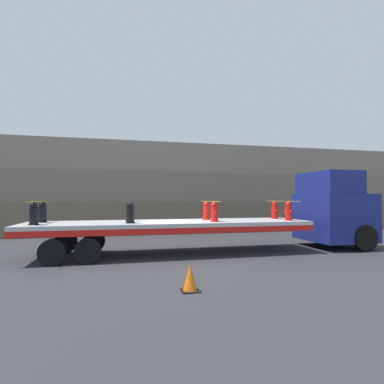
% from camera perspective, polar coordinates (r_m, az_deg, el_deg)
% --- Properties ---
extents(ground_plane, '(120.00, 120.00, 0.00)m').
position_cam_1_polar(ground_plane, '(11.37, -3.97, -11.65)').
color(ground_plane, '#2D2D30').
extents(rock_cliff, '(60.00, 3.30, 5.44)m').
position_cam_1_polar(rock_cliff, '(18.93, -7.79, 0.71)').
color(rock_cliff, '#665B4C').
rests_on(rock_cliff, ground_plane).
extents(truck_cab, '(2.38, 2.71, 3.17)m').
position_cam_1_polar(truck_cab, '(14.18, 25.51, -3.09)').
color(truck_cab, navy).
rests_on(truck_cab, ground_plane).
extents(flatbed_trailer, '(10.30, 2.57, 1.20)m').
position_cam_1_polar(flatbed_trailer, '(11.16, -6.95, -6.68)').
color(flatbed_trailer, '#B2B2B7').
rests_on(flatbed_trailer, ground_plane).
extents(fire_hydrant_black_near_0, '(0.33, 0.50, 0.74)m').
position_cam_1_polar(fire_hydrant_black_near_0, '(10.86, -27.92, -3.69)').
color(fire_hydrant_black_near_0, black).
rests_on(fire_hydrant_black_near_0, flatbed_trailer).
extents(fire_hydrant_black_far_0, '(0.33, 0.50, 0.74)m').
position_cam_1_polar(fire_hydrant_black_far_0, '(11.91, -26.60, -3.49)').
color(fire_hydrant_black_far_0, black).
rests_on(fire_hydrant_black_far_0, flatbed_trailer).
extents(fire_hydrant_black_near_1, '(0.33, 0.50, 0.74)m').
position_cam_1_polar(fire_hydrant_black_near_1, '(10.51, -11.67, -3.91)').
color(fire_hydrant_black_near_1, black).
rests_on(fire_hydrant_black_near_1, flatbed_trailer).
extents(fire_hydrant_black_far_1, '(0.33, 0.50, 0.74)m').
position_cam_1_polar(fire_hydrant_black_far_1, '(11.60, -11.83, -3.67)').
color(fire_hydrant_black_far_1, black).
rests_on(fire_hydrant_black_far_1, flatbed_trailer).
extents(fire_hydrant_red_near_2, '(0.33, 0.50, 0.74)m').
position_cam_1_polar(fire_hydrant_red_near_2, '(11.03, 4.32, -3.82)').
color(fire_hydrant_red_near_2, red).
rests_on(fire_hydrant_red_near_2, flatbed_trailer).
extents(fire_hydrant_red_far_2, '(0.33, 0.50, 0.74)m').
position_cam_1_polar(fire_hydrant_red_far_2, '(12.07, 2.75, -3.61)').
color(fire_hydrant_red_far_2, red).
rests_on(fire_hydrant_red_far_2, flatbed_trailer).
extents(fire_hydrant_red_near_3, '(0.33, 0.50, 0.74)m').
position_cam_1_polar(fire_hydrant_red_near_3, '(12.29, 17.95, -3.50)').
color(fire_hydrant_red_near_3, red).
rests_on(fire_hydrant_red_near_3, flatbed_trailer).
extents(fire_hydrant_red_far_3, '(0.33, 0.50, 0.74)m').
position_cam_1_polar(fire_hydrant_red_far_3, '(13.23, 15.50, -3.37)').
color(fire_hydrant_red_far_3, red).
rests_on(fire_hydrant_red_far_3, flatbed_trailer).
extents(cargo_strap_rear, '(0.05, 2.67, 0.01)m').
position_cam_1_polar(cargo_strap_rear, '(11.38, -27.21, -1.62)').
color(cargo_strap_rear, yellow).
rests_on(cargo_strap_rear, fire_hydrant_black_near_0).
extents(cargo_strap_middle, '(0.05, 2.67, 0.01)m').
position_cam_1_polar(cargo_strap_middle, '(11.54, 3.50, -1.77)').
color(cargo_strap_middle, yellow).
rests_on(cargo_strap_middle, fire_hydrant_red_near_2).
extents(cargo_strap_front, '(0.05, 2.67, 0.01)m').
position_cam_1_polar(cargo_strap_front, '(12.75, 16.67, -1.68)').
color(cargo_strap_front, yellow).
rests_on(cargo_strap_front, fire_hydrant_red_near_3).
extents(traffic_cone, '(0.40, 0.40, 0.61)m').
position_cam_1_polar(traffic_cone, '(6.87, -0.37, -15.99)').
color(traffic_cone, black).
rests_on(traffic_cone, ground_plane).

